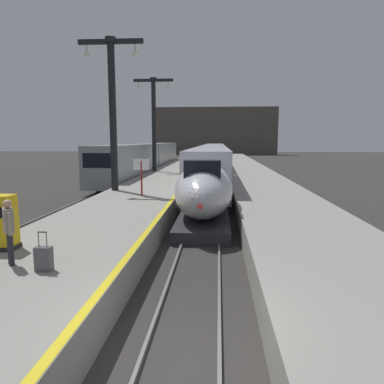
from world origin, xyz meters
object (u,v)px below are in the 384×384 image
Objects in this scene: passenger_near_edge at (9,227)px; rolling_suitcase at (44,259)px; station_column_far at (154,116)px; departure_info_board at (141,170)px; highspeed_train_main at (212,160)px; station_column_mid at (112,101)px; ticket_machine_yellow at (3,224)px; regional_train_adjacent at (147,157)px.

passenger_near_edge is 1.31m from rolling_suitcase.
station_column_far is 28.47m from passenger_near_edge.
rolling_suitcase is 12.10m from departure_info_board.
highspeed_train_main is 58.29× the size of rolling_suitcase.
rolling_suitcase is 0.46× the size of departure_info_board.
station_column_mid is at bearing 99.53° from rolling_suitcase.
highspeed_train_main is 33.63m from rolling_suitcase.
ticket_machine_yellow is (-5.55, -31.82, -0.16)m from highspeed_train_main.
regional_train_adjacent is 35.36m from passenger_near_edge.
passenger_near_edge reaches higher than ticket_machine_yellow.
station_column_mid is at bearing -84.13° from regional_train_adjacent.
station_column_mid is 14.28m from station_column_far.
regional_train_adjacent reaches higher than departure_info_board.
station_column_far reaches higher than regional_train_adjacent.
rolling_suitcase is at bearing -82.67° from regional_train_adjacent.
passenger_near_edge is 1.72× the size of rolling_suitcase.
passenger_near_edge is (-4.58, -33.07, 0.09)m from highspeed_train_main.
station_column_mid is 5.10m from departure_info_board.
passenger_near_edge is (3.52, -35.19, -0.09)m from regional_train_adjacent.
station_column_far is at bearing 92.69° from passenger_near_edge.
regional_train_adjacent reaches higher than rolling_suitcase.
ticket_machine_yellow is (0.35, -12.52, -4.86)m from station_column_mid.
rolling_suitcase is at bearing -89.13° from departure_info_board.
highspeed_train_main is 21.73m from departure_info_board.
station_column_mid is 15.29m from rolling_suitcase.
regional_train_adjacent is at bearing 95.87° from station_column_mid.
regional_train_adjacent is at bearing 100.58° from departure_info_board.
rolling_suitcase is 0.61× the size of ticket_machine_yellow.
highspeed_train_main is 9.07m from station_column_far.
station_column_far is (0.00, 14.28, 0.02)m from station_column_mid.
passenger_near_edge is at bearing -87.31° from station_column_far.
rolling_suitcase is (1.06, -0.37, -0.69)m from passenger_near_edge.
ticket_machine_yellow is at bearing -88.40° from station_column_mid.
regional_train_adjacent is (-8.10, 2.12, 0.18)m from highspeed_train_main.
departure_info_board is at bearing -79.42° from regional_train_adjacent.
rolling_suitcase is at bearing -19.18° from passenger_near_edge.
regional_train_adjacent is at bearing 95.71° from passenger_near_edge.
station_column_mid is 5.83× the size of ticket_machine_yellow.
station_column_mid reaches higher than rolling_suitcase.
station_column_far is 4.42× the size of departure_info_board.
passenger_near_edge is 0.80× the size of departure_info_board.
rolling_suitcase is (2.38, -28.43, -5.32)m from station_column_far.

